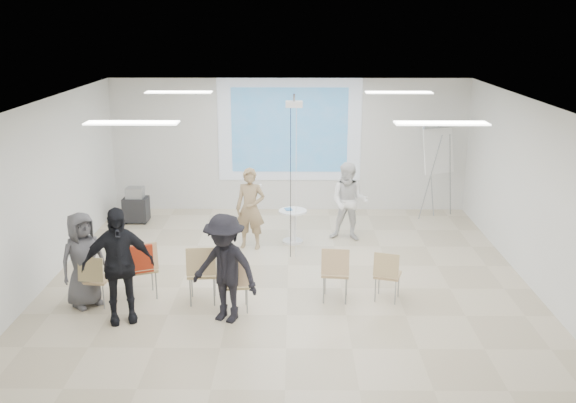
{
  "coord_description": "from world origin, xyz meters",
  "views": [
    {
      "loc": [
        0.1,
        -9.73,
        4.29
      ],
      "look_at": [
        0.0,
        0.8,
        1.25
      ],
      "focal_mm": 40.0,
      "sensor_mm": 36.0,
      "label": 1
    }
  ],
  "objects_px": {
    "audience_outer": "(82,254)",
    "av_cart": "(136,206)",
    "chair_left_mid": "(142,265)",
    "chair_center": "(236,281)",
    "pedestal_table": "(293,224)",
    "chair_left_inner": "(202,269)",
    "player_left": "(250,203)",
    "player_right": "(349,198)",
    "chair_far_left": "(95,276)",
    "flipchart_easel": "(438,150)",
    "audience_left": "(117,257)",
    "laptop": "(202,270)",
    "chair_right_inner": "(335,269)",
    "audience_mid": "(225,261)",
    "chair_right_far": "(387,272)"
  },
  "relations": [
    {
      "from": "pedestal_table",
      "to": "chair_left_inner",
      "type": "distance_m",
      "value": 3.15
    },
    {
      "from": "player_left",
      "to": "flipchart_easel",
      "type": "distance_m",
      "value": 4.46
    },
    {
      "from": "chair_left_mid",
      "to": "player_right",
      "type": "bearing_deg",
      "value": 17.17
    },
    {
      "from": "chair_center",
      "to": "chair_right_inner",
      "type": "distance_m",
      "value": 1.56
    },
    {
      "from": "chair_left_inner",
      "to": "laptop",
      "type": "bearing_deg",
      "value": 89.02
    },
    {
      "from": "player_right",
      "to": "audience_mid",
      "type": "distance_m",
      "value": 4.13
    },
    {
      "from": "audience_outer",
      "to": "av_cart",
      "type": "distance_m",
      "value": 4.2
    },
    {
      "from": "flipchart_easel",
      "to": "av_cart",
      "type": "distance_m",
      "value": 6.65
    },
    {
      "from": "player_left",
      "to": "chair_left_mid",
      "type": "distance_m",
      "value": 2.83
    },
    {
      "from": "chair_center",
      "to": "audience_outer",
      "type": "height_order",
      "value": "audience_outer"
    },
    {
      "from": "player_right",
      "to": "audience_outer",
      "type": "xyz_separation_m",
      "value": [
        -4.29,
        -3.07,
        -0.03
      ]
    },
    {
      "from": "chair_left_mid",
      "to": "chair_left_inner",
      "type": "distance_m",
      "value": 0.97
    },
    {
      "from": "audience_mid",
      "to": "av_cart",
      "type": "distance_m",
      "value": 5.28
    },
    {
      "from": "pedestal_table",
      "to": "flipchart_easel",
      "type": "xyz_separation_m",
      "value": [
        3.14,
        1.7,
        1.13
      ]
    },
    {
      "from": "audience_left",
      "to": "av_cart",
      "type": "xyz_separation_m",
      "value": [
        -0.89,
        4.68,
        -0.63
      ]
    },
    {
      "from": "player_left",
      "to": "chair_far_left",
      "type": "distance_m",
      "value": 3.47
    },
    {
      "from": "pedestal_table",
      "to": "chair_left_inner",
      "type": "height_order",
      "value": "chair_left_inner"
    },
    {
      "from": "audience_outer",
      "to": "av_cart",
      "type": "xyz_separation_m",
      "value": [
        -0.21,
        4.16,
        -0.48
      ]
    },
    {
      "from": "player_right",
      "to": "chair_right_inner",
      "type": "relative_size",
      "value": 1.91
    },
    {
      "from": "chair_far_left",
      "to": "audience_left",
      "type": "relative_size",
      "value": 0.42
    },
    {
      "from": "chair_left_mid",
      "to": "chair_right_far",
      "type": "distance_m",
      "value": 3.81
    },
    {
      "from": "chair_right_inner",
      "to": "audience_left",
      "type": "relative_size",
      "value": 0.46
    },
    {
      "from": "chair_left_mid",
      "to": "chair_center",
      "type": "height_order",
      "value": "chair_left_mid"
    },
    {
      "from": "chair_right_far",
      "to": "laptop",
      "type": "distance_m",
      "value": 2.86
    },
    {
      "from": "av_cart",
      "to": "chair_left_mid",
      "type": "bearing_deg",
      "value": -74.21
    },
    {
      "from": "chair_left_mid",
      "to": "laptop",
      "type": "relative_size",
      "value": 2.72
    },
    {
      "from": "chair_left_mid",
      "to": "player_left",
      "type": "bearing_deg",
      "value": 34.68
    },
    {
      "from": "pedestal_table",
      "to": "player_right",
      "type": "height_order",
      "value": "player_right"
    },
    {
      "from": "chair_left_inner",
      "to": "flipchart_easel",
      "type": "height_order",
      "value": "flipchart_easel"
    },
    {
      "from": "player_left",
      "to": "audience_outer",
      "type": "bearing_deg",
      "value": -121.54
    },
    {
      "from": "player_left",
      "to": "audience_mid",
      "type": "height_order",
      "value": "audience_mid"
    },
    {
      "from": "player_right",
      "to": "audience_mid",
      "type": "bearing_deg",
      "value": -106.58
    },
    {
      "from": "pedestal_table",
      "to": "chair_far_left",
      "type": "height_order",
      "value": "chair_far_left"
    },
    {
      "from": "chair_left_inner",
      "to": "audience_outer",
      "type": "bearing_deg",
      "value": 176.85
    },
    {
      "from": "pedestal_table",
      "to": "audience_left",
      "type": "xyz_separation_m",
      "value": [
        -2.5,
        -3.4,
        0.61
      ]
    },
    {
      "from": "chair_left_mid",
      "to": "laptop",
      "type": "bearing_deg",
      "value": -26.62
    },
    {
      "from": "pedestal_table",
      "to": "chair_far_left",
      "type": "distance_m",
      "value": 4.2
    },
    {
      "from": "chair_left_inner",
      "to": "laptop",
      "type": "height_order",
      "value": "chair_left_inner"
    },
    {
      "from": "chair_left_inner",
      "to": "laptop",
      "type": "xyz_separation_m",
      "value": [
        -0.01,
        0.1,
        -0.05
      ]
    },
    {
      "from": "flipchart_easel",
      "to": "av_cart",
      "type": "height_order",
      "value": "flipchart_easel"
    },
    {
      "from": "player_right",
      "to": "chair_left_mid",
      "type": "distance_m",
      "value": 4.48
    },
    {
      "from": "audience_outer",
      "to": "chair_center",
      "type": "bearing_deg",
      "value": -50.41
    },
    {
      "from": "laptop",
      "to": "flipchart_easel",
      "type": "relative_size",
      "value": 0.17
    },
    {
      "from": "chair_left_inner",
      "to": "chair_right_inner",
      "type": "distance_m",
      "value": 2.06
    },
    {
      "from": "chair_far_left",
      "to": "pedestal_table",
      "type": "bearing_deg",
      "value": 51.28
    },
    {
      "from": "player_left",
      "to": "chair_center",
      "type": "xyz_separation_m",
      "value": [
        -0.04,
        -2.82,
        -0.39
      ]
    },
    {
      "from": "player_right",
      "to": "audience_left",
      "type": "height_order",
      "value": "audience_left"
    },
    {
      "from": "chair_far_left",
      "to": "chair_right_far",
      "type": "height_order",
      "value": "chair_far_left"
    },
    {
      "from": "chair_far_left",
      "to": "av_cart",
      "type": "height_order",
      "value": "chair_far_left"
    },
    {
      "from": "player_right",
      "to": "chair_right_inner",
      "type": "bearing_deg",
      "value": -85.02
    }
  ]
}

